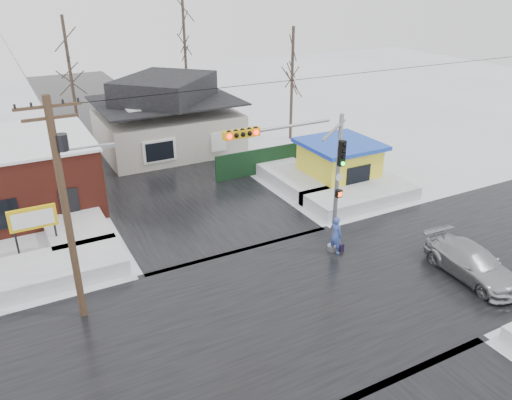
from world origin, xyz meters
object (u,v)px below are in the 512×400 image
kiosk (339,163)px  pedestrian (336,235)px  traffic_signal (310,172)px  car (472,263)px  marquee_sign (33,220)px  utility_pole (66,200)px

kiosk → pedestrian: size_ratio=2.36×
traffic_signal → car: traffic_signal is taller
marquee_sign → kiosk: bearing=1.6°
utility_pole → pedestrian: 12.65m
traffic_signal → marquee_sign: 13.42m
traffic_signal → pedestrian: bearing=-6.6°
utility_pole → pedestrian: (11.93, -0.71, -4.14)m
utility_pole → marquee_sign: size_ratio=3.53×
utility_pole → kiosk: utility_pole is taller
pedestrian → car: bearing=-152.0°
traffic_signal → car: size_ratio=1.43×
marquee_sign → kiosk: (18.50, 0.50, -0.46)m
marquee_sign → car: 20.65m
utility_pole → car: (16.11, -5.39, -4.40)m
kiosk → marquee_sign: bearing=-178.4°
traffic_signal → marquee_sign: (-11.43, 6.53, -2.62)m
traffic_signal → utility_pole: utility_pole is taller
kiosk → car: 11.98m
traffic_signal → utility_pole: 10.39m
car → kiosk: bearing=87.4°
kiosk → utility_pole: bearing=-159.6°
traffic_signal → pedestrian: (1.57, -0.18, -3.57)m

